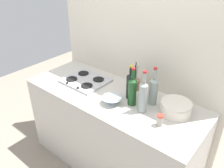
% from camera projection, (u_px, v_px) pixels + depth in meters
% --- Properties ---
extents(ground_plane, '(6.00, 6.00, 0.00)m').
position_uv_depth(ground_plane, '(112.00, 162.00, 2.64)').
color(ground_plane, gray).
rests_on(ground_plane, ground).
extents(counter_block, '(1.80, 0.70, 0.90)m').
position_uv_depth(counter_block, '(112.00, 131.00, 2.43)').
color(counter_block, beige).
rests_on(counter_block, ground).
extents(backsplash_panel, '(1.90, 0.06, 2.17)m').
position_uv_depth(backsplash_panel, '(136.00, 65.00, 2.37)').
color(backsplash_panel, beige).
rests_on(backsplash_panel, ground).
extents(stovetop_hob, '(0.45, 0.38, 0.04)m').
position_uv_depth(stovetop_hob, '(85.00, 80.00, 2.43)').
color(stovetop_hob, '#B2B2B7').
rests_on(stovetop_hob, counter_block).
extents(plate_stack, '(0.26, 0.26, 0.10)m').
position_uv_depth(plate_stack, '(176.00, 108.00, 1.93)').
color(plate_stack, silver).
rests_on(plate_stack, counter_block).
extents(wine_bottle_leftmost, '(0.08, 0.08, 0.33)m').
position_uv_depth(wine_bottle_leftmost, '(130.00, 85.00, 2.11)').
color(wine_bottle_leftmost, black).
rests_on(wine_bottle_leftmost, counter_block).
extents(wine_bottle_mid_left, '(0.07, 0.07, 0.38)m').
position_uv_depth(wine_bottle_mid_left, '(143.00, 96.00, 1.91)').
color(wine_bottle_mid_left, gray).
rests_on(wine_bottle_mid_left, counter_block).
extents(wine_bottle_mid_right, '(0.08, 0.08, 0.35)m').
position_uv_depth(wine_bottle_mid_right, '(153.00, 90.00, 2.02)').
color(wine_bottle_mid_right, gray).
rests_on(wine_bottle_mid_right, counter_block).
extents(wine_bottle_rightmost, '(0.07, 0.07, 0.36)m').
position_uv_depth(wine_bottle_rightmost, '(132.00, 91.00, 2.01)').
color(wine_bottle_rightmost, '#19471E').
rests_on(wine_bottle_rightmost, counter_block).
extents(mixing_bowl, '(0.18, 0.18, 0.06)m').
position_uv_depth(mixing_bowl, '(112.00, 100.00, 2.07)').
color(mixing_bowl, silver).
rests_on(mixing_bowl, counter_block).
extents(utensil_crock, '(0.09, 0.09, 0.30)m').
position_uv_depth(utensil_crock, '(136.00, 83.00, 2.27)').
color(utensil_crock, '#996B4C').
rests_on(utensil_crock, counter_block).
extents(condiment_jar_front, '(0.05, 0.05, 0.10)m').
position_uv_depth(condiment_jar_front, '(160.00, 120.00, 1.79)').
color(condiment_jar_front, '#9E998C').
rests_on(condiment_jar_front, counter_block).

